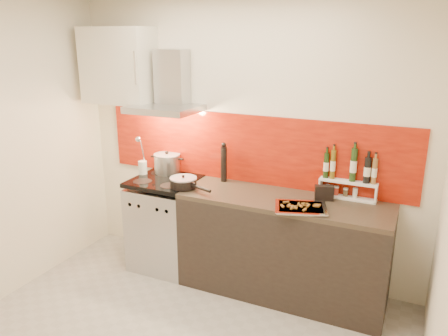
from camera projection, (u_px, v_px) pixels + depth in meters
The scene contains 13 objects.
back_wall at pixel (244, 140), 4.06m from camera, with size 3.40×0.02×2.60m, color silver.
backsplash at pixel (249, 149), 4.05m from camera, with size 3.00×0.02×0.64m, color maroon.
range_stove at pixel (166, 224), 4.32m from camera, with size 0.60×0.60×0.91m.
counter at pixel (283, 246), 3.84m from camera, with size 1.80×0.60×0.90m.
range_hood at pixel (169, 90), 4.07m from camera, with size 0.62×0.50×0.61m.
upper_cabinet at pixel (119, 66), 4.22m from camera, with size 0.70×0.35×0.72m, color beige.
stock_pot at pixel (167, 163), 4.36m from camera, with size 0.26×0.26×0.23m.
saute_pan at pixel (184, 182), 3.95m from camera, with size 0.46×0.26×0.11m.
utensil_jar at pixel (142, 163), 4.30m from camera, with size 0.09×0.13×0.41m.
pepper_mill at pixel (224, 163), 4.10m from camera, with size 0.06×0.06×0.38m.
step_shelf at pixel (349, 179), 3.67m from camera, with size 0.48×0.13×0.44m.
caddy_box at pixel (324, 193), 3.66m from camera, with size 0.15×0.07×0.13m, color black.
baking_tray at pixel (301, 207), 3.48m from camera, with size 0.48×0.42×0.03m.
Camera 1 is at (1.49, -2.27, 2.23)m, focal length 35.00 mm.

